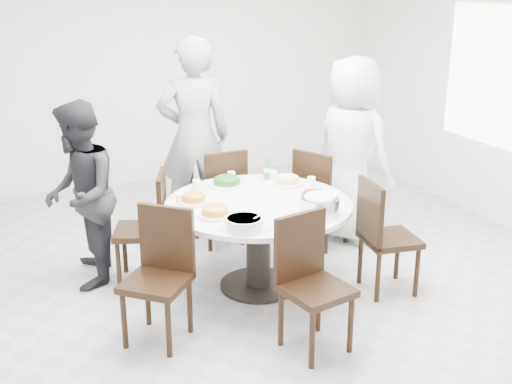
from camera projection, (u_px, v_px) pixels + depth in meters
name	position (u px, v px, depth m)	size (l,w,h in m)	color
floor	(234.00, 277.00, 5.54)	(6.00, 6.00, 0.01)	#A9AAAE
wall_back	(145.00, 69.00, 7.71)	(6.00, 0.01, 2.80)	white
wall_front	(505.00, 270.00, 2.46)	(6.00, 0.01, 2.80)	white
dining_table	(258.00, 245.00, 5.25)	(1.50, 1.50, 0.75)	white
chair_ne	(322.00, 197.00, 6.08)	(0.42, 0.42, 0.95)	black
chair_n	(219.00, 195.00, 6.13)	(0.42, 0.42, 0.95)	black
chair_nw	(140.00, 228.00, 5.33)	(0.42, 0.42, 0.95)	black
chair_sw	(156.00, 279.00, 4.44)	(0.42, 0.42, 0.95)	black
chair_s	(317.00, 287.00, 4.33)	(0.42, 0.42, 0.95)	black
chair_se	(390.00, 236.00, 5.17)	(0.42, 0.42, 0.95)	black
diner_right	(352.00, 150.00, 6.11)	(0.87, 0.57, 1.78)	silver
diner_middle	(194.00, 137.00, 6.25)	(0.71, 0.47, 1.95)	black
diner_left	(80.00, 195.00, 5.21)	(0.75, 0.59, 1.55)	black
dish_greens	(227.00, 182.00, 5.50)	(0.29, 0.29, 0.08)	white
dish_pale	(287.00, 181.00, 5.54)	(0.27, 0.27, 0.07)	white
dish_orange	(194.00, 199.00, 5.09)	(0.24, 0.24, 0.07)	white
dish_redbrown	(314.00, 198.00, 5.14)	(0.26, 0.26, 0.06)	white
dish_tofu	(215.00, 212.00, 4.81)	(0.27, 0.27, 0.07)	white
rice_bowl	(320.00, 206.00, 4.86)	(0.30, 0.30, 0.13)	silver
soup_bowl	(244.00, 223.00, 4.57)	(0.28, 0.28, 0.09)	white
beverage_bottle	(267.00, 168.00, 5.67)	(0.06, 0.06, 0.21)	#2E733D
tea_cups	(230.00, 175.00, 5.69)	(0.07, 0.07, 0.08)	white
chopsticks	(231.00, 179.00, 5.70)	(0.24, 0.04, 0.01)	tan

